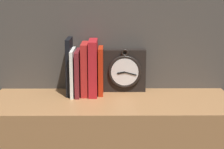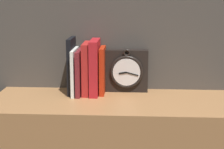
% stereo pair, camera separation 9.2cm
% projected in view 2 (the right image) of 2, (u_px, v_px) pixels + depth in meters
% --- Properties ---
extents(clock, '(0.18, 0.06, 0.18)m').
position_uv_depth(clock, '(127.00, 71.00, 1.57)').
color(clock, black).
rests_on(clock, bookshelf).
extents(book_slot0_black, '(0.02, 0.13, 0.23)m').
position_uv_depth(book_slot0_black, '(72.00, 66.00, 1.54)').
color(book_slot0_black, black).
rests_on(book_slot0_black, bookshelf).
extents(book_slot1_white, '(0.01, 0.16, 0.19)m').
position_uv_depth(book_slot1_white, '(75.00, 71.00, 1.53)').
color(book_slot1_white, white).
rests_on(book_slot1_white, bookshelf).
extents(book_slot2_maroon, '(0.02, 0.16, 0.18)m').
position_uv_depth(book_slot2_maroon, '(80.00, 72.00, 1.53)').
color(book_slot2_maroon, maroon).
rests_on(book_slot2_maroon, bookshelf).
extents(book_slot3_red, '(0.03, 0.14, 0.21)m').
position_uv_depth(book_slot3_red, '(87.00, 68.00, 1.54)').
color(book_slot3_red, '#B42422').
rests_on(book_slot3_red, bookshelf).
extents(book_slot4_red, '(0.03, 0.15, 0.22)m').
position_uv_depth(book_slot4_red, '(95.00, 67.00, 1.53)').
color(book_slot4_red, red).
rests_on(book_slot4_red, bookshelf).
extents(book_slot5_red, '(0.02, 0.13, 0.19)m').
position_uv_depth(book_slot5_red, '(103.00, 70.00, 1.54)').
color(book_slot5_red, '#B3280F').
rests_on(book_slot5_red, bookshelf).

